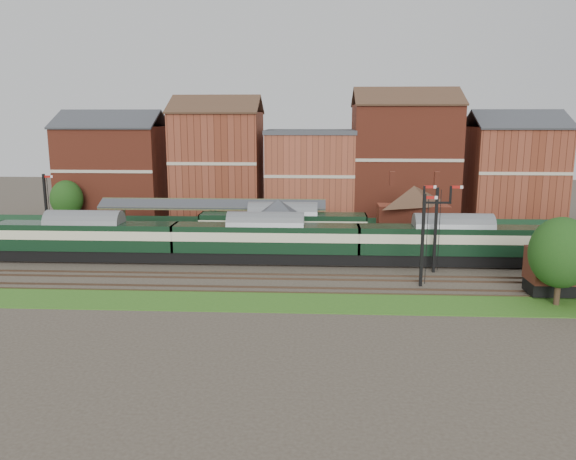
{
  "coord_description": "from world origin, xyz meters",
  "views": [
    {
      "loc": [
        0.98,
        -53.99,
        14.25
      ],
      "look_at": [
        -1.9,
        2.0,
        3.0
      ],
      "focal_mm": 35.0,
      "sensor_mm": 36.0,
      "label": 1
    }
  ],
  "objects_px": {
    "semaphore_bracket": "(436,224)",
    "dmu_train": "(266,239)",
    "goods_van_a": "(572,268)",
    "signal_box": "(278,226)",
    "platform_railcar": "(283,227)"
  },
  "relations": [
    {
      "from": "dmu_train",
      "to": "goods_van_a",
      "type": "distance_m",
      "value": 27.2
    },
    {
      "from": "semaphore_bracket",
      "to": "goods_van_a",
      "type": "height_order",
      "value": "semaphore_bracket"
    },
    {
      "from": "goods_van_a",
      "to": "semaphore_bracket",
      "type": "bearing_deg",
      "value": 145.98
    },
    {
      "from": "signal_box",
      "to": "dmu_train",
      "type": "bearing_deg",
      "value": -107.11
    },
    {
      "from": "signal_box",
      "to": "semaphore_bracket",
      "type": "xyz_separation_m",
      "value": [
        15.04,
        -5.75,
        1.44
      ]
    },
    {
      "from": "goods_van_a",
      "to": "platform_railcar",
      "type": "bearing_deg",
      "value": 147.53
    },
    {
      "from": "semaphore_bracket",
      "to": "dmu_train",
      "type": "xyz_separation_m",
      "value": [
        -16.04,
        2.5,
        -2.18
      ]
    },
    {
      "from": "goods_van_a",
      "to": "signal_box",
      "type": "bearing_deg",
      "value": 153.59
    },
    {
      "from": "semaphore_bracket",
      "to": "dmu_train",
      "type": "distance_m",
      "value": 16.38
    },
    {
      "from": "semaphore_bracket",
      "to": "dmu_train",
      "type": "height_order",
      "value": "semaphore_bracket"
    },
    {
      "from": "platform_railcar",
      "to": "goods_van_a",
      "type": "distance_m",
      "value": 28.87
    },
    {
      "from": "signal_box",
      "to": "platform_railcar",
      "type": "distance_m",
      "value": 3.35
    },
    {
      "from": "goods_van_a",
      "to": "dmu_train",
      "type": "bearing_deg",
      "value": 160.68
    },
    {
      "from": "dmu_train",
      "to": "platform_railcar",
      "type": "bearing_deg",
      "value": 78.62
    },
    {
      "from": "dmu_train",
      "to": "signal_box",
      "type": "bearing_deg",
      "value": 72.89
    }
  ]
}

